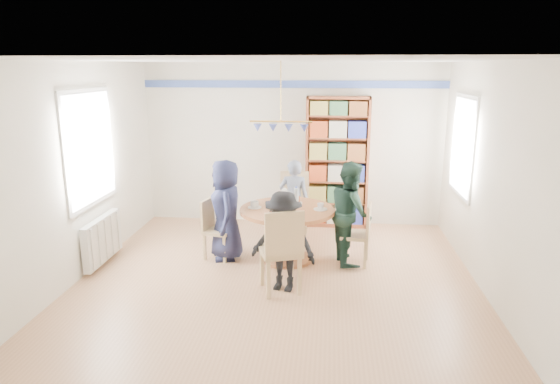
# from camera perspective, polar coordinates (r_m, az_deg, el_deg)

# --- Properties ---
(ground) EXTENTS (5.00, 5.00, 0.00)m
(ground) POSITION_cam_1_polar(r_m,az_deg,el_deg) (6.43, -0.37, -9.99)
(ground) COLOR tan
(room_shell) EXTENTS (5.00, 5.00, 5.00)m
(room_shell) POSITION_cam_1_polar(r_m,az_deg,el_deg) (6.83, -1.78, 5.88)
(room_shell) COLOR white
(room_shell) RESTS_ON ground
(radiator) EXTENTS (0.12, 1.00, 0.60)m
(radiator) POSITION_cam_1_polar(r_m,az_deg,el_deg) (7.22, -19.61, -5.11)
(radiator) COLOR silver
(radiator) RESTS_ON ground
(dining_table) EXTENTS (1.30, 1.30, 0.75)m
(dining_table) POSITION_cam_1_polar(r_m,az_deg,el_deg) (6.86, 0.83, -3.45)
(dining_table) COLOR brown
(dining_table) RESTS_ON ground
(chair_left) EXTENTS (0.45, 0.45, 0.84)m
(chair_left) POSITION_cam_1_polar(r_m,az_deg,el_deg) (7.06, -7.54, -3.86)
(chair_left) COLOR tan
(chair_left) RESTS_ON ground
(chair_right) EXTENTS (0.43, 0.43, 0.85)m
(chair_right) POSITION_cam_1_polar(r_m,az_deg,el_deg) (6.85, 9.21, -4.45)
(chair_right) COLOR tan
(chair_right) RESTS_ON ground
(chair_far) EXTENTS (0.46, 0.46, 1.02)m
(chair_far) POSITION_cam_1_polar(r_m,az_deg,el_deg) (7.87, 1.63, -1.08)
(chair_far) COLOR tan
(chair_far) RESTS_ON ground
(chair_near) EXTENTS (0.59, 0.59, 1.04)m
(chair_near) POSITION_cam_1_polar(r_m,az_deg,el_deg) (5.86, 0.24, -6.38)
(chair_near) COLOR tan
(chair_near) RESTS_ON ground
(person_left) EXTENTS (0.63, 0.79, 1.41)m
(person_left) POSITION_cam_1_polar(r_m,az_deg,el_deg) (6.94, -6.18, -2.04)
(person_left) COLOR #171A34
(person_left) RESTS_ON ground
(person_right) EXTENTS (0.66, 0.78, 1.41)m
(person_right) POSITION_cam_1_polar(r_m,az_deg,el_deg) (6.83, 8.09, -2.36)
(person_right) COLOR #172E24
(person_right) RESTS_ON ground
(person_far) EXTENTS (0.48, 0.33, 1.27)m
(person_far) POSITION_cam_1_polar(r_m,az_deg,el_deg) (7.66, 1.60, -0.97)
(person_far) COLOR gray
(person_far) RESTS_ON ground
(person_near) EXTENTS (0.88, 0.63, 1.22)m
(person_near) POSITION_cam_1_polar(r_m,az_deg,el_deg) (5.95, 0.39, -5.69)
(person_near) COLOR black
(person_near) RESTS_ON ground
(bookshelf) EXTENTS (1.03, 0.31, 2.17)m
(bookshelf) POSITION_cam_1_polar(r_m,az_deg,el_deg) (8.33, 6.52, 3.23)
(bookshelf) COLOR brown
(bookshelf) RESTS_ON ground
(tableware) EXTENTS (1.09, 1.09, 0.29)m
(tableware) POSITION_cam_1_polar(r_m,az_deg,el_deg) (6.81, 0.67, -1.33)
(tableware) COLOR white
(tableware) RESTS_ON dining_table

